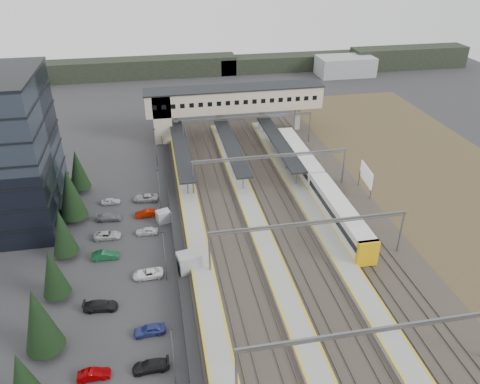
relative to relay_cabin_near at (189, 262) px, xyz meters
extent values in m
plane|color=#2B2B2D|center=(4.69, 6.21, -1.34)|extent=(220.00, 220.00, 0.00)
cone|color=black|center=(-17.31, -19.79, 3.41)|extent=(3.90, 3.90, 7.50)
cylinder|color=black|center=(-17.31, -11.79, -0.74)|extent=(0.44, 0.44, 1.20)
cone|color=black|center=(-17.31, -11.79, 3.76)|extent=(4.26, 4.26, 8.20)
cylinder|color=black|center=(-17.31, -2.79, -0.74)|extent=(0.44, 0.44, 1.20)
cone|color=black|center=(-17.31, -2.79, 3.06)|extent=(3.54, 3.54, 6.80)
cylinder|color=black|center=(-17.31, 6.21, -0.74)|extent=(0.44, 0.44, 1.20)
cone|color=black|center=(-17.31, 6.21, 3.16)|extent=(3.64, 3.64, 7.00)
cylinder|color=black|center=(-17.31, 16.21, -0.74)|extent=(0.44, 0.44, 1.20)
cone|color=black|center=(-17.31, 16.21, 3.91)|extent=(4.42, 4.42, 8.50)
cylinder|color=black|center=(-17.31, 26.21, -0.74)|extent=(0.44, 0.44, 1.20)
cone|color=black|center=(-17.31, 26.21, 3.26)|extent=(3.74, 3.74, 7.20)
imported|color=#770002|center=(-11.81, -16.49, -0.77)|extent=(3.49, 1.27, 1.14)
imported|color=black|center=(-11.81, -5.89, -0.72)|extent=(4.43, 2.11, 1.25)
imported|color=#15502C|center=(-11.81, 4.71, -0.70)|extent=(3.92, 1.45, 1.28)
imported|color=#B8B8B8|center=(-11.81, 10.01, -0.77)|extent=(4.28, 2.19, 1.16)
imported|color=slate|center=(-11.81, 15.31, -0.73)|extent=(4.32, 2.01, 1.22)
imported|color=silver|center=(-11.81, 20.61, -0.79)|extent=(3.29, 1.39, 1.11)
imported|color=black|center=(-5.81, -16.49, -0.76)|extent=(4.07, 1.72, 1.17)
imported|color=navy|center=(-5.81, -11.19, -0.70)|extent=(3.85, 1.70, 1.29)
imported|color=white|center=(-5.81, -0.59, -0.76)|extent=(4.22, 2.02, 1.16)
imported|color=silver|center=(-5.81, 10.01, -0.75)|extent=(3.62, 1.75, 1.19)
imported|color=#9F1903|center=(-5.81, 15.31, -0.74)|extent=(3.70, 1.32, 1.22)
imported|color=#A2A1A5|center=(-5.81, 20.61, -0.74)|extent=(4.55, 2.45, 1.21)
cylinder|color=slate|center=(-3.31, -18.79, 2.66)|extent=(0.16, 0.16, 8.00)
cube|color=black|center=(-3.31, -18.79, 6.66)|extent=(0.50, 0.25, 0.15)
cylinder|color=slate|center=(-3.31, -1.79, 2.66)|extent=(0.16, 0.16, 8.00)
cube|color=black|center=(-3.31, -1.79, 6.66)|extent=(0.50, 0.25, 0.15)
cylinder|color=slate|center=(-3.31, 16.21, 2.66)|extent=(0.16, 0.16, 8.00)
cube|color=black|center=(-3.31, 16.21, 6.66)|extent=(0.50, 0.25, 0.15)
cylinder|color=slate|center=(-3.31, 34.21, 2.66)|extent=(0.16, 0.16, 8.00)
cube|color=black|center=(-3.31, 34.21, 6.66)|extent=(0.50, 0.25, 0.15)
cube|color=#26282B|center=(-1.81, 11.21, -0.34)|extent=(0.08, 90.00, 2.00)
cube|color=#949799|center=(0.00, 0.00, 0.00)|extent=(3.64, 2.98, 2.69)
cube|color=#949799|center=(-3.01, 13.20, -0.36)|extent=(2.57, 2.34, 1.97)
cube|color=#322D27|center=(16.69, 11.21, -1.24)|extent=(34.00, 90.00, 0.20)
cube|color=#59544C|center=(3.97, 11.21, -1.06)|extent=(0.08, 90.00, 0.14)
cube|color=#59544C|center=(5.41, 11.21, -1.06)|extent=(0.08, 90.00, 0.14)
cube|color=#59544C|center=(7.97, 11.21, -1.06)|extent=(0.08, 90.00, 0.14)
cube|color=#59544C|center=(9.41, 11.21, -1.06)|extent=(0.08, 90.00, 0.14)
cube|color=#59544C|center=(13.97, 11.21, -1.06)|extent=(0.08, 90.00, 0.14)
cube|color=#59544C|center=(15.41, 11.21, -1.06)|extent=(0.08, 90.00, 0.14)
cube|color=#59544C|center=(17.97, 11.21, -1.06)|extent=(0.08, 90.00, 0.14)
cube|color=#59544C|center=(19.41, 11.21, -1.06)|extent=(0.08, 90.00, 0.14)
cube|color=#59544C|center=(23.97, 11.21, -1.06)|extent=(0.08, 90.00, 0.14)
cube|color=#59544C|center=(25.41, 11.21, -1.06)|extent=(0.08, 90.00, 0.14)
cube|color=#59544C|center=(27.97, 11.21, -1.06)|extent=(0.08, 90.00, 0.14)
cube|color=#59544C|center=(29.41, 11.21, -1.06)|extent=(0.08, 90.00, 0.14)
cube|color=gray|center=(1.69, 11.21, -0.89)|extent=(3.20, 82.00, 0.90)
cube|color=gold|center=(0.24, 11.21, -0.43)|extent=(0.25, 82.00, 0.02)
cube|color=gold|center=(3.14, 11.21, -0.43)|extent=(0.25, 82.00, 0.02)
cube|color=gray|center=(11.69, 11.21, -0.89)|extent=(3.20, 82.00, 0.90)
cube|color=gold|center=(10.24, 11.21, -0.43)|extent=(0.25, 82.00, 0.02)
cube|color=gold|center=(13.14, 11.21, -0.43)|extent=(0.25, 82.00, 0.02)
cube|color=gray|center=(21.69, 11.21, -0.89)|extent=(3.20, 82.00, 0.90)
cube|color=gold|center=(20.24, 11.21, -0.43)|extent=(0.25, 82.00, 0.02)
cube|color=gold|center=(23.14, 11.21, -0.43)|extent=(0.25, 82.00, 0.02)
cube|color=black|center=(1.69, 33.21, 2.66)|extent=(3.00, 30.00, 0.25)
cube|color=slate|center=(1.69, 33.21, 2.51)|extent=(3.10, 30.00, 0.12)
cylinder|color=slate|center=(1.69, 20.21, 1.06)|extent=(0.20, 0.20, 3.10)
cylinder|color=slate|center=(1.69, 26.71, 1.06)|extent=(0.20, 0.20, 3.10)
cylinder|color=slate|center=(1.69, 33.21, 1.06)|extent=(0.20, 0.20, 3.10)
cylinder|color=slate|center=(1.69, 39.71, 1.06)|extent=(0.20, 0.20, 3.10)
cylinder|color=slate|center=(1.69, 46.21, 1.06)|extent=(0.20, 0.20, 3.10)
cube|color=black|center=(11.69, 33.21, 2.66)|extent=(3.00, 30.00, 0.25)
cube|color=slate|center=(11.69, 33.21, 2.51)|extent=(3.10, 30.00, 0.12)
cylinder|color=slate|center=(11.69, 20.21, 1.06)|extent=(0.20, 0.20, 3.10)
cylinder|color=slate|center=(11.69, 26.71, 1.06)|extent=(0.20, 0.20, 3.10)
cylinder|color=slate|center=(11.69, 33.21, 1.06)|extent=(0.20, 0.20, 3.10)
cylinder|color=slate|center=(11.69, 39.71, 1.06)|extent=(0.20, 0.20, 3.10)
cylinder|color=slate|center=(11.69, 46.21, 1.06)|extent=(0.20, 0.20, 3.10)
cube|color=black|center=(21.69, 33.21, 2.66)|extent=(3.00, 30.00, 0.25)
cube|color=slate|center=(21.69, 33.21, 2.51)|extent=(3.10, 30.00, 0.12)
cylinder|color=slate|center=(21.69, 20.21, 1.06)|extent=(0.20, 0.20, 3.10)
cylinder|color=slate|center=(21.69, 26.71, 1.06)|extent=(0.20, 0.20, 3.10)
cylinder|color=slate|center=(21.69, 33.21, 1.06)|extent=(0.20, 0.20, 3.10)
cylinder|color=slate|center=(21.69, 39.71, 1.06)|extent=(0.20, 0.20, 3.10)
cylinder|color=slate|center=(21.69, 46.21, 1.06)|extent=(0.20, 0.20, 3.10)
cube|color=#B9A78D|center=(15.19, 48.21, 7.16)|extent=(40.00, 6.00, 5.00)
cube|color=black|center=(15.19, 48.21, 9.71)|extent=(40.40, 6.40, 0.30)
cube|color=#B9A78D|center=(-1.31, 48.21, 4.16)|extent=(4.00, 6.00, 11.00)
cube|color=black|center=(-2.81, 45.19, 7.26)|extent=(1.00, 0.06, 1.00)
cube|color=black|center=(-0.81, 45.19, 7.26)|extent=(1.00, 0.06, 1.00)
cube|color=black|center=(1.19, 45.19, 7.26)|extent=(1.00, 0.06, 1.00)
cube|color=black|center=(3.19, 45.19, 7.26)|extent=(1.00, 0.06, 1.00)
cube|color=black|center=(5.19, 45.19, 7.26)|extent=(1.00, 0.06, 1.00)
cube|color=black|center=(7.19, 45.19, 7.26)|extent=(1.00, 0.06, 1.00)
cube|color=black|center=(9.19, 45.19, 7.26)|extent=(1.00, 0.06, 1.00)
cube|color=black|center=(11.19, 45.19, 7.26)|extent=(1.00, 0.06, 1.00)
cube|color=black|center=(13.19, 45.19, 7.26)|extent=(1.00, 0.06, 1.00)
cube|color=black|center=(15.19, 45.19, 7.26)|extent=(1.00, 0.06, 1.00)
cube|color=black|center=(17.19, 45.19, 7.26)|extent=(1.00, 0.06, 1.00)
cube|color=black|center=(19.19, 45.19, 7.26)|extent=(1.00, 0.06, 1.00)
cube|color=black|center=(21.19, 45.19, 7.26)|extent=(1.00, 0.06, 1.00)
cube|color=black|center=(23.19, 45.19, 7.26)|extent=(1.00, 0.06, 1.00)
cube|color=black|center=(25.19, 45.19, 7.26)|extent=(1.00, 0.06, 1.00)
cube|color=black|center=(27.19, 45.19, 7.26)|extent=(1.00, 0.06, 1.00)
cube|color=black|center=(29.19, 45.19, 7.26)|extent=(1.00, 0.06, 1.00)
cube|color=black|center=(31.19, 45.19, 7.26)|extent=(1.00, 0.06, 1.00)
cube|color=black|center=(33.19, 45.19, 7.26)|extent=(1.00, 0.06, 1.00)
cube|color=gray|center=(0.19, 48.21, 1.66)|extent=(1.20, 1.60, 6.00)
cube|color=gray|center=(1.69, 48.21, 1.66)|extent=(1.20, 1.60, 6.00)
cube|color=gray|center=(11.69, 48.21, 1.66)|extent=(1.20, 1.60, 6.00)
cube|color=gray|center=(21.69, 48.21, 1.66)|extent=(1.20, 1.60, 6.00)
cube|color=gray|center=(30.19, 48.21, 1.66)|extent=(1.20, 1.60, 6.00)
cylinder|color=slate|center=(2.69, -21.79, 2.16)|extent=(0.28, 0.28, 7.00)
cube|color=slate|center=(16.69, -21.79, 5.66)|extent=(28.40, 0.25, 0.35)
cube|color=slate|center=(16.69, -21.79, 5.26)|extent=(28.40, 0.12, 0.12)
cylinder|color=slate|center=(2.69, -1.79, 2.16)|extent=(0.28, 0.28, 7.00)
cylinder|color=slate|center=(30.69, -1.79, 2.16)|extent=(0.28, 0.28, 7.00)
cube|color=slate|center=(16.69, -1.79, 5.66)|extent=(28.40, 0.25, 0.35)
cube|color=slate|center=(16.69, -1.79, 5.26)|extent=(28.40, 0.12, 0.12)
cylinder|color=slate|center=(2.69, 20.21, 2.16)|extent=(0.28, 0.28, 7.00)
cylinder|color=slate|center=(30.69, 20.21, 2.16)|extent=(0.28, 0.28, 7.00)
cube|color=slate|center=(16.69, 20.21, 5.66)|extent=(28.40, 0.25, 0.35)
cube|color=slate|center=(16.69, 20.21, 5.26)|extent=(28.40, 0.12, 0.12)
cylinder|color=slate|center=(2.69, 40.21, 2.16)|extent=(0.28, 0.28, 7.00)
cylinder|color=slate|center=(30.69, 40.21, 2.16)|extent=(0.28, 0.28, 7.00)
cube|color=slate|center=(16.69, 40.21, 5.66)|extent=(28.40, 0.25, 0.35)
cube|color=slate|center=(16.69, 40.21, 5.26)|extent=(28.40, 0.12, 0.12)
cube|color=silver|center=(24.69, 6.52, 0.96)|extent=(3.08, 21.37, 3.96)
cube|color=black|center=(24.69, 6.52, 1.40)|extent=(3.14, 20.77, 0.99)
cube|color=slate|center=(24.69, 6.52, -0.74)|extent=(2.64, 19.97, 0.55)
cube|color=silver|center=(24.69, 28.49, 0.96)|extent=(3.08, 21.37, 3.96)
cube|color=black|center=(24.69, 28.49, 1.40)|extent=(3.14, 20.77, 0.99)
cube|color=slate|center=(24.69, 28.49, -0.74)|extent=(2.64, 19.97, 0.55)
cube|color=#DAA20C|center=(24.69, -4.07, 0.96)|extent=(3.10, 0.90, 3.96)
cylinder|color=slate|center=(33.36, 13.51, 0.28)|extent=(0.20, 0.20, 3.25)
cylinder|color=slate|center=(33.36, 18.60, 0.28)|extent=(0.20, 0.20, 3.25)
cube|color=silver|center=(33.36, 16.05, 2.33)|extent=(0.74, 6.08, 3.04)
cube|color=#493D26|center=(49.69, 11.21, -1.31)|extent=(34.00, 120.00, 0.06)
cube|color=black|center=(-5.31, 101.21, 1.66)|extent=(60.00, 8.00, 6.00)
cube|color=black|center=(44.69, 101.21, 1.16)|extent=(50.00, 8.00, 5.00)
cube|color=black|center=(84.69, 96.21, 2.16)|extent=(40.00, 8.00, 7.00)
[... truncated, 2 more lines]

